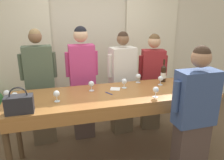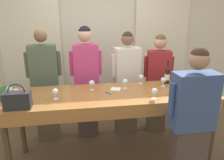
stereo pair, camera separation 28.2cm
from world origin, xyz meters
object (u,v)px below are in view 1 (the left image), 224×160
(wine_glass_front_mid, at_px, (211,85))
(guest_pink_top, at_px, (83,82))
(wine_glass_front_right, at_px, (57,94))
(wine_glass_back_left, at_px, (124,82))
(tasting_bar, at_px, (114,101))
(wine_glass_front_left, at_px, (7,94))
(wine_bottle, at_px, (163,73))
(guest_striped_shirt, at_px, (152,81))
(wine_glass_center_right, at_px, (91,84))
(wine_glass_back_right, at_px, (156,90))
(guest_cream_sweater, at_px, (122,83))
(wine_glass_near_host, at_px, (15,96))
(handbag, at_px, (19,104))
(host_pouring, at_px, (194,118))
(wine_glass_center_mid, at_px, (177,84))
(wine_glass_center_left, at_px, (138,77))
(guest_olive_jacket, at_px, (40,88))
(wine_glass_back_mid, at_px, (161,79))

(wine_glass_front_mid, relative_size, guest_pink_top, 0.07)
(wine_glass_front_right, relative_size, wine_glass_back_left, 1.00)
(tasting_bar, relative_size, wine_glass_front_left, 19.97)
(wine_bottle, distance_m, wine_glass_front_mid, 0.68)
(wine_glass_front_mid, relative_size, guest_striped_shirt, 0.08)
(wine_glass_center_right, height_order, wine_glass_back_left, same)
(wine_bottle, xyz_separation_m, wine_glass_back_left, (-0.65, -0.12, -0.03))
(wine_glass_back_right, xyz_separation_m, guest_cream_sweater, (-0.12, 0.94, -0.21))
(wine_glass_back_left, bearing_deg, tasting_bar, -136.43)
(wine_glass_near_host, bearing_deg, handbag, -73.11)
(guest_cream_sweater, relative_size, host_pouring, 1.02)
(wine_bottle, distance_m, guest_striped_shirt, 0.48)
(wine_glass_center_mid, height_order, wine_glass_back_right, same)
(tasting_bar, xyz_separation_m, guest_cream_sweater, (0.33, 0.71, -0.02))
(wine_glass_center_left, xyz_separation_m, wine_glass_center_mid, (0.36, -0.45, 0.00))
(guest_olive_jacket, bearing_deg, wine_glass_center_right, -37.53)
(wine_glass_front_left, distance_m, host_pouring, 2.15)
(wine_glass_front_right, xyz_separation_m, wine_glass_back_mid, (1.44, 0.23, 0.00))
(guest_striped_shirt, bearing_deg, wine_glass_front_mid, -69.09)
(wine_glass_back_left, xyz_separation_m, guest_striped_shirt, (0.67, 0.53, -0.21))
(wine_glass_back_right, xyz_separation_m, host_pouring, (0.29, -0.38, -0.23))
(guest_cream_sweater, bearing_deg, wine_glass_center_left, -69.90)
(wine_glass_back_right, bearing_deg, wine_glass_back_left, 122.59)
(wine_glass_back_right, bearing_deg, guest_striped_shirt, 66.92)
(host_pouring, bearing_deg, wine_glass_front_left, 160.42)
(wine_glass_front_left, bearing_deg, wine_glass_back_left, 2.98)
(wine_glass_back_left, xyz_separation_m, wine_glass_near_host, (-1.35, -0.18, 0.00))
(guest_pink_top, bearing_deg, guest_olive_jacket, -180.00)
(wine_glass_center_right, distance_m, guest_cream_sweater, 0.81)
(wine_glass_back_mid, height_order, wine_glass_back_right, same)
(wine_glass_back_right, bearing_deg, wine_bottle, 54.74)
(host_pouring, bearing_deg, wine_glass_center_right, 141.56)
(wine_glass_front_mid, distance_m, wine_glass_back_mid, 0.66)
(wine_glass_back_right, height_order, host_pouring, host_pouring)
(guest_cream_sweater, xyz_separation_m, guest_striped_shirt, (0.53, 0.00, -0.01))
(tasting_bar, bearing_deg, wine_glass_center_left, 37.57)
(wine_bottle, bearing_deg, handbag, -163.52)
(host_pouring, bearing_deg, handbag, 169.28)
(handbag, height_order, guest_cream_sweater, guest_cream_sweater)
(wine_glass_front_right, xyz_separation_m, wine_glass_back_left, (0.90, 0.24, -0.00))
(tasting_bar, xyz_separation_m, host_pouring, (0.75, -0.61, -0.03))
(tasting_bar, bearing_deg, wine_glass_front_left, 175.23)
(wine_glass_front_right, xyz_separation_m, host_pouring, (1.46, -0.55, -0.23))
(wine_glass_near_host, bearing_deg, wine_bottle, 8.53)
(wine_glass_center_left, relative_size, wine_glass_back_left, 1.00)
(guest_striped_shirt, bearing_deg, host_pouring, -94.67)
(guest_cream_sweater, bearing_deg, wine_bottle, -38.78)
(wine_glass_center_mid, height_order, host_pouring, host_pouring)
(wine_glass_front_right, bearing_deg, handbag, -151.52)
(wine_bottle, distance_m, wine_glass_back_right, 0.66)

